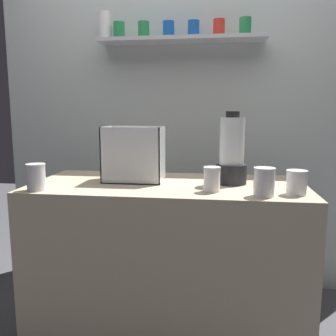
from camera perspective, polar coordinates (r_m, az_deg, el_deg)
name	(u,v)px	position (r m, az deg, el deg)	size (l,w,h in m)	color
counter	(168,265)	(2.01, 0.00, -15.12)	(1.40, 0.64, 0.90)	tan
back_wall_unit	(182,111)	(2.59, 2.25, 9.00)	(2.60, 0.24, 2.50)	silver
carrot_display_bin	(135,164)	(1.93, -5.23, 0.70)	(0.31, 0.20, 0.29)	white
blender_pitcher	(232,154)	(1.87, 10.01, 2.19)	(0.16, 0.16, 0.37)	black
juice_cup_orange_far_left	(36,179)	(1.80, -20.10, -1.60)	(0.09, 0.09, 0.13)	white
juice_cup_pomegranate_left	(212,181)	(1.68, 6.94, -1.99)	(0.08, 0.08, 0.12)	white
juice_cup_mango_middle	(264,183)	(1.63, 14.93, -2.31)	(0.09, 0.09, 0.13)	white
juice_cup_carrot_right	(296,184)	(1.71, 19.62, -2.42)	(0.09, 0.09, 0.11)	white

